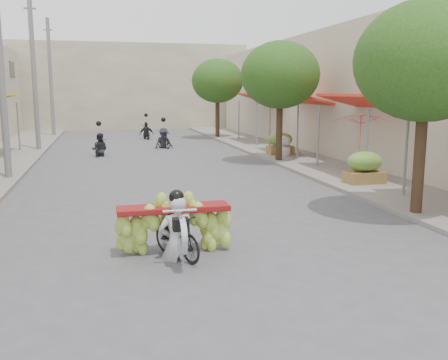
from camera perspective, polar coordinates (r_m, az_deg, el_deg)
ground at (r=7.62m, az=3.89°, el=-13.79°), size 120.00×120.00×0.00m
sidewalk_right at (r=23.68m, az=9.08°, el=2.59°), size 4.00×60.00×0.12m
shophouse_row_right at (r=25.01m, az=20.93°, el=9.20°), size 9.77×40.00×6.00m
far_building at (r=44.69m, az=-11.20°, el=10.38°), size 20.00×6.00×7.00m
utility_pole_mid at (r=18.94m, az=-24.21°, el=12.05°), size 0.60×0.24×8.00m
utility_pole_far at (r=27.84m, az=-20.90°, el=11.34°), size 0.60×0.24×8.00m
utility_pole_back at (r=36.79m, az=-19.20°, el=10.96°), size 0.60×0.24×8.00m
street_tree_near at (r=13.06m, az=22.09°, el=12.42°), size 3.40×3.40×5.25m
street_tree_mid at (r=21.98m, az=6.45°, el=11.81°), size 3.40×3.40×5.25m
street_tree_far at (r=33.50m, az=-0.76°, el=11.24°), size 3.40×3.40×5.25m
produce_crate_mid at (r=17.01m, az=15.77°, el=1.67°), size 1.20×0.88×1.16m
produce_crate_far at (r=24.24m, az=6.46°, el=4.37°), size 1.20×0.88×1.16m
banana_motorbike at (r=9.43m, az=-5.60°, el=-4.28°), size 2.20×1.75×2.25m
market_umbrella at (r=17.03m, az=15.45°, el=7.51°), size 2.35×2.35×1.66m
pedestrian at (r=23.56m, az=7.01°, el=5.00°), size 1.06×0.88×1.85m
bg_motorbike_a at (r=24.93m, az=-14.06°, el=4.46°), size 0.89×1.49×1.95m
bg_motorbike_b at (r=27.78m, az=-6.93°, el=5.40°), size 1.18×1.61×1.95m
bg_motorbike_c at (r=33.52m, az=-8.87°, el=6.00°), size 1.02×1.68×1.95m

